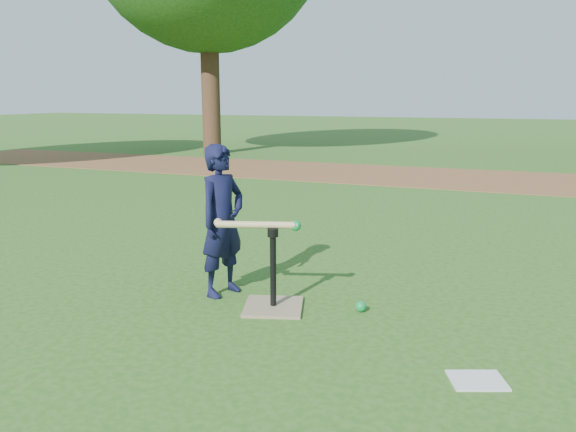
% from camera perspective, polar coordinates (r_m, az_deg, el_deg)
% --- Properties ---
extents(ground, '(80.00, 80.00, 0.00)m').
position_cam_1_polar(ground, '(4.42, -2.74, -8.64)').
color(ground, '#285116').
rests_on(ground, ground).
extents(dirt_strip, '(24.00, 3.00, 0.01)m').
position_cam_1_polar(dirt_strip, '(11.50, 12.86, 3.98)').
color(dirt_strip, brown).
rests_on(dirt_strip, ground).
extents(child, '(0.40, 0.50, 1.20)m').
position_cam_1_polar(child, '(4.45, -6.69, -0.48)').
color(child, black).
rests_on(child, ground).
extents(wiffle_ball_ground, '(0.08, 0.08, 0.08)m').
position_cam_1_polar(wiffle_ball_ground, '(4.23, 7.40, -9.11)').
color(wiffle_ball_ground, '#0C883B').
rests_on(wiffle_ball_ground, ground).
extents(clipboard, '(0.36, 0.32, 0.01)m').
position_cam_1_polar(clipboard, '(3.44, 18.67, -15.54)').
color(clipboard, silver).
rests_on(clipboard, ground).
extents(batting_tee, '(0.54, 0.54, 0.61)m').
position_cam_1_polar(batting_tee, '(4.24, -1.51, -7.94)').
color(batting_tee, '#907C5B').
rests_on(batting_tee, ground).
extents(swing_action, '(0.64, 0.26, 0.08)m').
position_cam_1_polar(swing_action, '(4.13, -2.78, -0.89)').
color(swing_action, tan).
rests_on(swing_action, ground).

